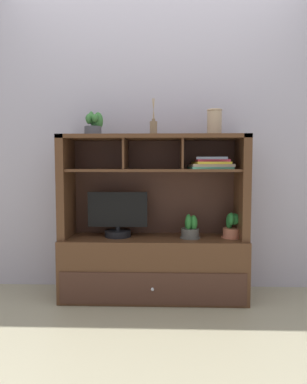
# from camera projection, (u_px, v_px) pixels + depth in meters

# --- Properties ---
(floor_plane) EXTENTS (6.00, 6.00, 0.02)m
(floor_plane) POSITION_uv_depth(u_px,v_px,m) (154.00, 297.00, 2.81)
(floor_plane) COLOR tan
(floor_plane) RESTS_ON ground
(back_wall) EXTENTS (6.00, 0.02, 2.80)m
(back_wall) POSITION_uv_depth(u_px,v_px,m) (154.00, 120.00, 2.95)
(back_wall) COLOR #B2ACBB
(back_wall) RESTS_ON ground
(media_console) EXTENTS (1.41, 0.47, 1.26)m
(media_console) POSITION_uv_depth(u_px,v_px,m) (154.00, 247.00, 2.79)
(media_console) COLOR #52311C
(media_console) RESTS_ON ground
(tv_monitor) EXTENTS (0.46, 0.20, 0.35)m
(tv_monitor) POSITION_uv_depth(u_px,v_px,m) (118.00, 217.00, 2.77)
(tv_monitor) COLOR black
(tv_monitor) RESTS_ON media_console
(potted_orchid) EXTENTS (0.16, 0.16, 0.19)m
(potted_orchid) POSITION_uv_depth(u_px,v_px,m) (190.00, 229.00, 2.72)
(potted_orchid) COLOR #504E47
(potted_orchid) RESTS_ON media_console
(potted_fern) EXTENTS (0.16, 0.16, 0.20)m
(potted_fern) POSITION_uv_depth(u_px,v_px,m) (232.00, 227.00, 2.75)
(potted_fern) COLOR #B96A4C
(potted_fern) RESTS_ON media_console
(magazine_stack_left) EXTENTS (0.34, 0.26, 0.09)m
(magazine_stack_left) POSITION_uv_depth(u_px,v_px,m) (211.00, 163.00, 2.67)
(magazine_stack_left) COLOR #3F7E65
(magazine_stack_left) RESTS_ON media_console
(diffuser_bottle) EXTENTS (0.06, 0.06, 0.28)m
(diffuser_bottle) POSITION_uv_depth(u_px,v_px,m) (153.00, 128.00, 2.71)
(diffuser_bottle) COLOR #866B4C
(diffuser_bottle) RESTS_ON media_console
(potted_succulent) EXTENTS (0.15, 0.15, 0.18)m
(potted_succulent) POSITION_uv_depth(u_px,v_px,m) (94.00, 124.00, 2.70)
(potted_succulent) COLOR #4D4C53
(potted_succulent) RESTS_ON media_console
(ceramic_vase) EXTENTS (0.12, 0.12, 0.19)m
(ceramic_vase) POSITION_uv_depth(u_px,v_px,m) (214.00, 122.00, 2.68)
(ceramic_vase) COLOR tan
(ceramic_vase) RESTS_ON media_console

